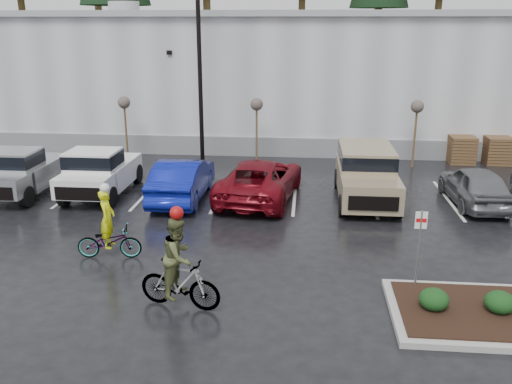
# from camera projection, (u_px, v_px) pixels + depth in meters

# --- Properties ---
(ground) EXTENTS (120.00, 120.00, 0.00)m
(ground) POSITION_uv_depth(u_px,v_px,m) (268.00, 288.00, 14.18)
(ground) COLOR black
(ground) RESTS_ON ground
(warehouse) EXTENTS (60.50, 15.50, 7.20)m
(warehouse) POSITION_uv_depth(u_px,v_px,m) (294.00, 72.00, 33.97)
(warehouse) COLOR #AAACAE
(warehouse) RESTS_ON ground
(wooded_ridge) EXTENTS (80.00, 25.00, 6.00)m
(wooded_ridge) POSITION_uv_depth(u_px,v_px,m) (300.00, 59.00, 56.01)
(wooded_ridge) COLOR #1F3616
(wooded_ridge) RESTS_ON ground
(lamppost) EXTENTS (0.50, 1.00, 9.22)m
(lamppost) POSITION_uv_depth(u_px,v_px,m) (199.00, 44.00, 24.22)
(lamppost) COLOR black
(lamppost) RESTS_ON ground
(sapling_west) EXTENTS (0.60, 0.60, 3.20)m
(sapling_west) POSITION_uv_depth(u_px,v_px,m) (124.00, 106.00, 26.42)
(sapling_west) COLOR #4F3C1F
(sapling_west) RESTS_ON ground
(sapling_mid) EXTENTS (0.60, 0.60, 3.20)m
(sapling_mid) POSITION_uv_depth(u_px,v_px,m) (257.00, 108.00, 25.84)
(sapling_mid) COLOR #4F3C1F
(sapling_mid) RESTS_ON ground
(sapling_east) EXTENTS (0.60, 0.60, 3.20)m
(sapling_east) POSITION_uv_depth(u_px,v_px,m) (417.00, 110.00, 25.17)
(sapling_east) COLOR #4F3C1F
(sapling_east) RESTS_ON ground
(pallet_stack_a) EXTENTS (1.20, 1.20, 1.35)m
(pallet_stack_a) POSITION_uv_depth(u_px,v_px,m) (461.00, 150.00, 26.51)
(pallet_stack_a) COLOR #4F3C1F
(pallet_stack_a) RESTS_ON ground
(pallet_stack_b) EXTENTS (1.20, 1.20, 1.35)m
(pallet_stack_b) POSITION_uv_depth(u_px,v_px,m) (497.00, 150.00, 26.36)
(pallet_stack_b) COLOR #4F3C1F
(pallet_stack_b) RESTS_ON ground
(shrub_a) EXTENTS (0.70, 0.70, 0.52)m
(shrub_a) POSITION_uv_depth(u_px,v_px,m) (434.00, 299.00, 12.75)
(shrub_a) COLOR black
(shrub_a) RESTS_ON curb_island
(shrub_b) EXTENTS (0.70, 0.70, 0.52)m
(shrub_b) POSITION_uv_depth(u_px,v_px,m) (500.00, 302.00, 12.62)
(shrub_b) COLOR black
(shrub_b) RESTS_ON curb_island
(fire_lane_sign) EXTENTS (0.30, 0.05, 2.20)m
(fire_lane_sign) POSITION_uv_depth(u_px,v_px,m) (419.00, 240.00, 13.61)
(fire_lane_sign) COLOR gray
(fire_lane_sign) RESTS_ON ground
(pickup_silver) EXTENTS (2.10, 5.20, 1.96)m
(pickup_silver) POSITION_uv_depth(u_px,v_px,m) (26.00, 169.00, 21.89)
(pickup_silver) COLOR #A2A5A9
(pickup_silver) RESTS_ON ground
(pickup_white) EXTENTS (2.10, 5.20, 1.96)m
(pickup_white) POSITION_uv_depth(u_px,v_px,m) (103.00, 169.00, 21.84)
(pickup_white) COLOR silver
(pickup_white) RESTS_ON ground
(car_blue) EXTENTS (1.72, 4.91, 1.62)m
(car_blue) POSITION_uv_depth(u_px,v_px,m) (182.00, 179.00, 21.07)
(car_blue) COLOR navy
(car_blue) RESTS_ON ground
(car_red) EXTENTS (3.36, 5.97, 1.58)m
(car_red) POSITION_uv_depth(u_px,v_px,m) (260.00, 179.00, 21.13)
(car_red) COLOR maroon
(car_red) RESTS_ON ground
(suv_tan) EXTENTS (2.20, 5.10, 2.06)m
(suv_tan) POSITION_uv_depth(u_px,v_px,m) (366.00, 176.00, 20.73)
(suv_tan) COLOR gray
(suv_tan) RESTS_ON ground
(car_grey) EXTENTS (1.99, 4.49, 1.50)m
(car_grey) POSITION_uv_depth(u_px,v_px,m) (475.00, 185.00, 20.45)
(car_grey) COLOR slate
(car_grey) RESTS_ON ground
(cyclist_hivis) EXTENTS (1.94, 0.83, 2.28)m
(cyclist_hivis) POSITION_uv_depth(u_px,v_px,m) (109.00, 235.00, 15.82)
(cyclist_hivis) COLOR #3F3F44
(cyclist_hivis) RESTS_ON ground
(cyclist_olive) EXTENTS (2.08, 1.04, 2.60)m
(cyclist_olive) POSITION_uv_depth(u_px,v_px,m) (179.00, 272.00, 12.97)
(cyclist_olive) COLOR #3F3F44
(cyclist_olive) RESTS_ON ground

